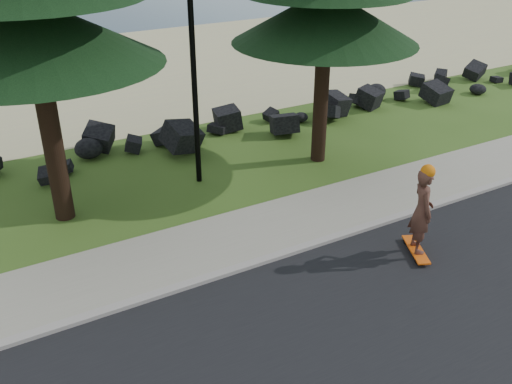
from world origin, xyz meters
TOP-DOWN VIEW (x-y plane):
  - ground at (0.00, 0.00)m, footprint 160.00×160.00m
  - road at (0.00, -4.50)m, footprint 160.00×7.00m
  - kerb at (0.00, -0.90)m, footprint 160.00×0.20m
  - sidewalk at (0.00, 0.20)m, footprint 160.00×2.00m
  - beach_sand at (0.00, 14.50)m, footprint 160.00×15.00m
  - seawall_boulders at (0.00, 5.60)m, footprint 60.00×2.40m
  - lamp_post at (0.00, 3.20)m, footprint 0.25×0.14m
  - skateboarder at (2.50, -2.18)m, footprint 0.70×1.10m

SIDE VIEW (x-z plane):
  - ground at x=0.00m, z-range 0.00..0.00m
  - seawall_boulders at x=0.00m, z-range -0.55..0.55m
  - beach_sand at x=0.00m, z-range 0.00..0.01m
  - road at x=0.00m, z-range 0.00..0.02m
  - sidewalk at x=0.00m, z-range 0.00..0.08m
  - kerb at x=0.00m, z-range 0.00..0.10m
  - skateboarder at x=2.50m, z-range 0.01..2.03m
  - lamp_post at x=0.00m, z-range 0.06..8.20m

